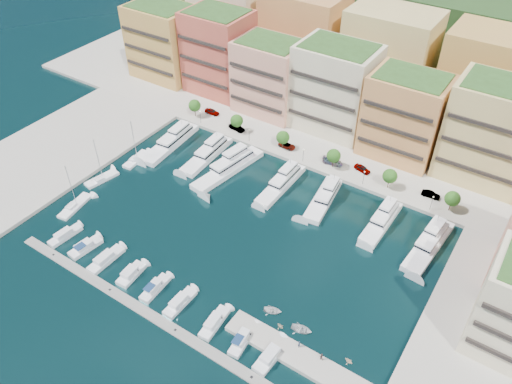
{
  "coord_description": "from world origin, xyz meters",
  "views": [
    {
      "loc": [
        50.74,
        -68.92,
        83.66
      ],
      "look_at": [
        -0.26,
        8.04,
        6.0
      ],
      "focal_mm": 35.0,
      "sensor_mm": 36.0,
      "label": 1
    }
  ],
  "objects_px": {
    "yacht_2": "(230,166)",
    "tender_1": "(280,326)",
    "yacht_4": "(324,197)",
    "tender_3": "(349,361)",
    "yacht_5": "(382,219)",
    "cruiser_8": "(271,356)",
    "cruiser_5": "(180,303)",
    "car_4": "(362,169)",
    "car_2": "(287,145)",
    "yacht_3": "(282,182)",
    "tree_3": "(334,156)",
    "lamppost_2": "(303,153)",
    "cruiser_2": "(106,259)",
    "tender_0": "(273,311)",
    "car_5": "(431,195)",
    "tree_1": "(237,121)",
    "sailboat_2": "(136,160)",
    "tender_2": "(302,329)",
    "lamppost_1": "(249,133)",
    "tree_0": "(195,106)",
    "person_1": "(321,356)",
    "yacht_6": "(430,243)",
    "cruiser_6": "(214,323)",
    "car_0": "(212,112)",
    "car_3": "(333,161)",
    "lamppost_4": "(432,201)",
    "tree_4": "(390,176)",
    "cruiser_3": "(131,274)",
    "yacht_0": "(172,141)",
    "cruiser_1": "(85,247)",
    "cruiser_0": "(65,236)",
    "lamppost_3": "(364,176)",
    "yacht_1": "(208,153)",
    "cruiser_4": "(155,288)",
    "sailboat_1": "(102,179)"
  },
  "relations": [
    {
      "from": "tree_4",
      "to": "yacht_3",
      "type": "distance_m",
      "value": 27.62
    },
    {
      "from": "cruiser_5",
      "to": "car_4",
      "type": "height_order",
      "value": "car_4"
    },
    {
      "from": "tender_0",
      "to": "cruiser_1",
      "type": "bearing_deg",
      "value": 81.23
    },
    {
      "from": "yacht_2",
      "to": "tender_1",
      "type": "height_order",
      "value": "yacht_2"
    },
    {
      "from": "tree_0",
      "to": "yacht_4",
      "type": "height_order",
      "value": "tree_0"
    },
    {
      "from": "lamppost_1",
      "to": "car_2",
      "type": "xyz_separation_m",
      "value": [
        10.84,
        3.38,
        -2.12
      ]
    },
    {
      "from": "cruiser_6",
      "to": "tender_3",
      "type": "height_order",
      "value": "cruiser_6"
    },
    {
      "from": "tree_4",
      "to": "tender_3",
      "type": "bearing_deg",
      "value": -75.48
    },
    {
      "from": "yacht_5",
      "to": "cruiser_8",
      "type": "relative_size",
      "value": 2.02
    },
    {
      "from": "cruiser_4",
      "to": "tender_2",
      "type": "distance_m",
      "value": 31.9
    },
    {
      "from": "car_0",
      "to": "car_2",
      "type": "distance_m",
      "value": 29.37
    },
    {
      "from": "cruiser_8",
      "to": "sailboat_2",
      "type": "height_order",
      "value": "sailboat_2"
    },
    {
      "from": "tree_3",
      "to": "lamppost_2",
      "type": "xyz_separation_m",
      "value": [
        -8.0,
        -2.3,
        -0.92
      ]
    },
    {
      "from": "cruiser_2",
      "to": "car_3",
      "type": "distance_m",
      "value": 64.94
    },
    {
      "from": "car_2",
      "to": "yacht_3",
      "type": "bearing_deg",
      "value": -152.26
    },
    {
      "from": "lamppost_1",
      "to": "tender_1",
      "type": "distance_m",
      "value": 63.86
    },
    {
      "from": "lamppost_1",
      "to": "cruiser_5",
      "type": "xyz_separation_m",
      "value": [
        20.62,
        -55.79,
        -3.28
      ]
    },
    {
      "from": "yacht_0",
      "to": "car_2",
      "type": "xyz_separation_m",
      "value": [
        29.7,
        15.81,
        0.5
      ]
    },
    {
      "from": "yacht_0",
      "to": "yacht_1",
      "type": "height_order",
      "value": "same"
    },
    {
      "from": "car_5",
      "to": "tree_1",
      "type": "bearing_deg",
      "value": 88.42
    },
    {
      "from": "yacht_4",
      "to": "car_0",
      "type": "distance_m",
      "value": 51.34
    },
    {
      "from": "tender_1",
      "to": "car_2",
      "type": "distance_m",
      "value": 60.4
    },
    {
      "from": "cruiser_2",
      "to": "tender_0",
      "type": "height_order",
      "value": "cruiser_2"
    },
    {
      "from": "cruiser_6",
      "to": "car_0",
      "type": "bearing_deg",
      "value": 127.65
    },
    {
      "from": "tree_3",
      "to": "yacht_2",
      "type": "distance_m",
      "value": 28.26
    },
    {
      "from": "lamppost_1",
      "to": "cruiser_5",
      "type": "bearing_deg",
      "value": -69.72
    },
    {
      "from": "car_3",
      "to": "lamppost_4",
      "type": "bearing_deg",
      "value": -106.44
    },
    {
      "from": "cruiser_1",
      "to": "car_2",
      "type": "relative_size",
      "value": 1.6
    },
    {
      "from": "yacht_3",
      "to": "tender_2",
      "type": "distance_m",
      "value": 45.03
    },
    {
      "from": "yacht_6",
      "to": "yacht_5",
      "type": "bearing_deg",
      "value": 173.91
    },
    {
      "from": "lamppost_1",
      "to": "person_1",
      "type": "bearing_deg",
      "value": -45.31
    },
    {
      "from": "cruiser_2",
      "to": "car_5",
      "type": "bearing_deg",
      "value": 48.58
    },
    {
      "from": "yacht_6",
      "to": "cruiser_6",
      "type": "height_order",
      "value": "yacht_6"
    },
    {
      "from": "yacht_2",
      "to": "cruiser_0",
      "type": "bearing_deg",
      "value": -111.88
    },
    {
      "from": "yacht_4",
      "to": "sailboat_1",
      "type": "xyz_separation_m",
      "value": [
        -53.63,
        -25.46,
        -0.78
      ]
    },
    {
      "from": "lamppost_1",
      "to": "lamppost_4",
      "type": "relative_size",
      "value": 1.0
    },
    {
      "from": "lamppost_3",
      "to": "cruiser_2",
      "type": "distance_m",
      "value": 66.96
    },
    {
      "from": "tree_1",
      "to": "cruiser_6",
      "type": "distance_m",
      "value": 68.19
    },
    {
      "from": "cruiser_8",
      "to": "tender_2",
      "type": "bearing_deg",
      "value": 76.75
    },
    {
      "from": "cruiser_6",
      "to": "car_4",
      "type": "bearing_deg",
      "value": 86.17
    },
    {
      "from": "cruiser_8",
      "to": "car_0",
      "type": "height_order",
      "value": "car_0"
    },
    {
      "from": "car_5",
      "to": "car_0",
      "type": "bearing_deg",
      "value": 84.83
    },
    {
      "from": "tree_3",
      "to": "cruiser_4",
      "type": "bearing_deg",
      "value": -101.87
    },
    {
      "from": "car_4",
      "to": "tender_2",
      "type": "bearing_deg",
      "value": -153.39
    },
    {
      "from": "tree_0",
      "to": "person_1",
      "type": "height_order",
      "value": "tree_0"
    },
    {
      "from": "lamppost_4",
      "to": "cruiser_3",
      "type": "distance_m",
      "value": 73.1
    },
    {
      "from": "car_5",
      "to": "person_1",
      "type": "height_order",
      "value": "person_1"
    },
    {
      "from": "tree_4",
      "to": "yacht_4",
      "type": "bearing_deg",
      "value": -132.87
    },
    {
      "from": "yacht_4",
      "to": "tender_3",
      "type": "bearing_deg",
      "value": -56.74
    },
    {
      "from": "lamppost_4",
      "to": "car_4",
      "type": "xyz_separation_m",
      "value": [
        -20.45,
        5.1,
        -2.02
      ]
    }
  ]
}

